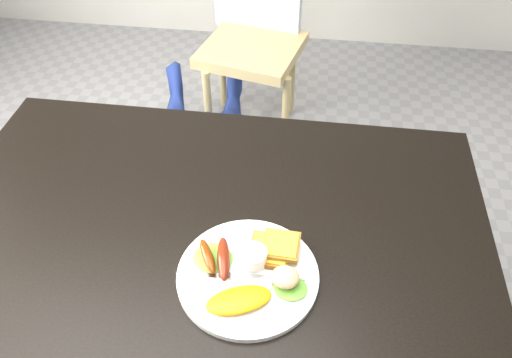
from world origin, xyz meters
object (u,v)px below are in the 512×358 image
Objects in this scene: dining_chair at (252,50)px; person at (177,57)px; dining_table at (208,233)px; plate at (248,276)px.

person is at bearing -88.45° from dining_chair.
dining_chair is (-0.08, 1.26, -0.28)m from dining_table.
dining_chair is 0.26× the size of person.
dining_chair is 0.74m from person.
person reaches higher than dining_chair.
person is at bearing 109.48° from dining_table.
dining_table is 0.76× the size of person.
person is 0.79m from plate.
dining_chair is 1.42m from plate.
dining_table is at bearing -73.16° from dining_chair.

